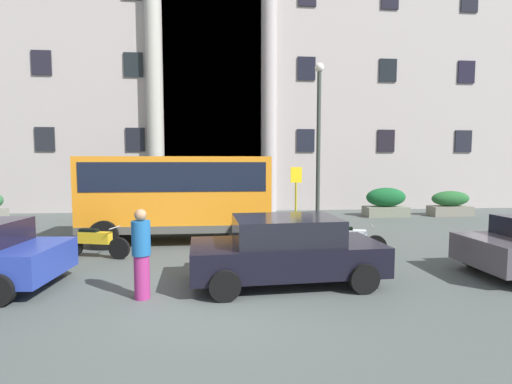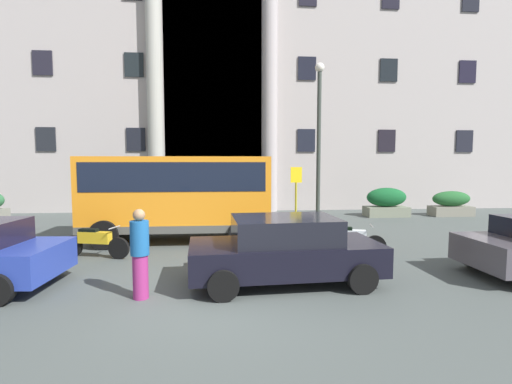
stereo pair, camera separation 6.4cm
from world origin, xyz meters
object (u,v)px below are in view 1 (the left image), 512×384
object	(u,v)px
lamppost_plaza_centre	(319,130)
pedestrian_child_trailing	(141,254)
hedge_planter_entrance_right	(450,204)
parked_compact_extra	(286,249)
hedge_planter_east	(386,202)
motorcycle_far_end	(348,239)
hedge_planter_far_west	(106,206)
bus_stop_sign	(296,191)
motorcycle_near_kerb	(94,242)
orange_minibus	(179,191)
hedge_planter_west	(249,203)

from	to	relation	value
lamppost_plaza_centre	pedestrian_child_trailing	bearing A→B (deg)	-123.32
hedge_planter_entrance_right	parked_compact_extra	size ratio (longest dim) A/B	0.47
hedge_planter_east	parked_compact_extra	size ratio (longest dim) A/B	0.48
motorcycle_far_end	hedge_planter_far_west	bearing A→B (deg)	153.91
bus_stop_sign	parked_compact_extra	distance (m)	6.38
hedge_planter_far_west	pedestrian_child_trailing	size ratio (longest dim) A/B	1.17
bus_stop_sign	hedge_planter_entrance_right	world-z (taller)	bus_stop_sign
motorcycle_far_end	lamppost_plaza_centre	size ratio (longest dim) A/B	0.29
lamppost_plaza_centre	motorcycle_near_kerb	bearing A→B (deg)	-144.90
orange_minibus	hedge_planter_east	distance (m)	10.73
motorcycle_far_end	pedestrian_child_trailing	bearing A→B (deg)	-136.76
orange_minibus	hedge_planter_west	bearing A→B (deg)	61.56
orange_minibus	motorcycle_far_end	size ratio (longest dim) A/B	2.98
motorcycle_near_kerb	pedestrian_child_trailing	distance (m)	3.88
hedge_planter_far_west	hedge_planter_west	size ratio (longest dim) A/B	1.19
parked_compact_extra	pedestrian_child_trailing	world-z (taller)	pedestrian_child_trailing
parked_compact_extra	pedestrian_child_trailing	xyz separation A→B (m)	(-2.98, -0.73, 0.15)
orange_minibus	pedestrian_child_trailing	distance (m)	5.53
hedge_planter_west	parked_compact_extra	distance (m)	9.88
motorcycle_far_end	pedestrian_child_trailing	distance (m)	5.98
bus_stop_sign	hedge_planter_east	distance (m)	6.27
hedge_planter_far_west	lamppost_plaza_centre	distance (m)	10.36
bus_stop_sign	hedge_planter_far_west	distance (m)	9.04
hedge_planter_entrance_right	pedestrian_child_trailing	xyz separation A→B (m)	(-12.91, -10.25, 0.30)
orange_minibus	hedge_planter_entrance_right	size ratio (longest dim) A/B	3.02
bus_stop_sign	parked_compact_extra	bearing A→B (deg)	-103.10
hedge_planter_west	hedge_planter_entrance_right	xyz separation A→B (m)	(10.07, -0.36, -0.11)
motorcycle_far_end	hedge_planter_entrance_right	bearing A→B (deg)	56.52
hedge_planter_east	hedge_planter_entrance_right	distance (m)	3.31
bus_stop_sign	hedge_planter_west	size ratio (longest dim) A/B	1.42
bus_stop_sign	parked_compact_extra	world-z (taller)	bus_stop_sign
hedge_planter_far_west	hedge_planter_entrance_right	xyz separation A→B (m)	(16.78, -0.15, -0.05)
hedge_planter_east	hedge_planter_west	bearing A→B (deg)	177.54
motorcycle_far_end	lamppost_plaza_centre	world-z (taller)	lamppost_plaza_centre
hedge_planter_west	pedestrian_child_trailing	size ratio (longest dim) A/B	0.98
parked_compact_extra	pedestrian_child_trailing	distance (m)	3.07
hedge_planter_far_west	motorcycle_far_end	size ratio (longest dim) A/B	1.02
orange_minibus	hedge_planter_east	xyz separation A→B (m)	(9.52, 4.85, -1.01)
orange_minibus	motorcycle_far_end	xyz separation A→B (m)	(5.08, -2.49, -1.24)
bus_stop_sign	motorcycle_far_end	size ratio (longest dim) A/B	1.22
hedge_planter_west	lamppost_plaza_centre	xyz separation A→B (m)	(2.92, -1.85, 3.37)
bus_stop_sign	hedge_planter_east	world-z (taller)	bus_stop_sign
orange_minibus	pedestrian_child_trailing	size ratio (longest dim) A/B	3.43
pedestrian_child_trailing	orange_minibus	bearing A→B (deg)	2.65
parked_compact_extra	bus_stop_sign	bearing A→B (deg)	73.17
hedge_planter_west	lamppost_plaza_centre	distance (m)	4.83
motorcycle_near_kerb	lamppost_plaza_centre	size ratio (longest dim) A/B	0.29
hedge_planter_far_west	motorcycle_far_end	xyz separation A→B (m)	(9.04, -7.43, -0.18)
hedge_planter_east	lamppost_plaza_centre	world-z (taller)	lamppost_plaza_centre
hedge_planter_far_west	pedestrian_child_trailing	distance (m)	11.10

